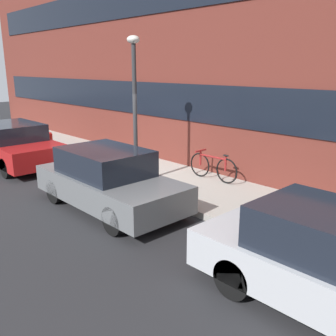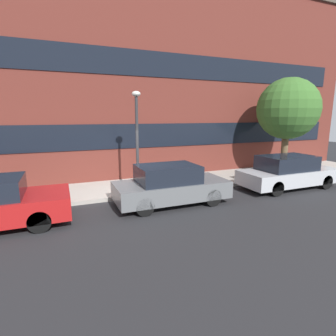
# 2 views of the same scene
# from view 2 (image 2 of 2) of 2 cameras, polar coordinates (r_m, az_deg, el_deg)

# --- Properties ---
(ground_plane) EXTENTS (56.00, 56.00, 0.00)m
(ground_plane) POSITION_cam_2_polar(r_m,az_deg,el_deg) (9.82, -9.17, -6.81)
(ground_plane) COLOR #232326
(sidewalk_strip) EXTENTS (28.00, 2.62, 0.15)m
(sidewalk_strip) POSITION_cam_2_polar(r_m,az_deg,el_deg) (11.03, -10.74, -4.46)
(sidewalk_strip) COLOR #A8A399
(sidewalk_strip) RESTS_ON ground_plane
(rowhouse_facade) EXTENTS (28.00, 1.02, 9.65)m
(rowhouse_facade) POSITION_cam_2_polar(r_m,az_deg,el_deg) (12.48, -13.31, 19.32)
(rowhouse_facade) COLOR maroon
(rowhouse_facade) RESTS_ON ground_plane
(parked_car_grey) EXTENTS (3.90, 1.68, 1.38)m
(parked_car_grey) POSITION_cam_2_polar(r_m,az_deg,el_deg) (9.06, 0.53, -3.75)
(parked_car_grey) COLOR slate
(parked_car_grey) RESTS_ON ground_plane
(parked_car_silver) EXTENTS (4.34, 1.62, 1.40)m
(parked_car_silver) POSITION_cam_2_polar(r_m,az_deg,el_deg) (12.16, 24.67, -0.87)
(parked_car_silver) COLOR #B2B5BA
(parked_car_silver) RESTS_ON ground_plane
(bicycle) EXTENTS (1.61, 0.44, 0.78)m
(bicycle) POSITION_cam_2_polar(r_m,az_deg,el_deg) (12.08, -3.05, -0.65)
(bicycle) COLOR black
(bicycle) RESTS_ON sidewalk_strip
(street_tree) EXTENTS (2.91, 2.91, 4.67)m
(street_tree) POSITION_cam_2_polar(r_m,az_deg,el_deg) (14.10, 24.64, 11.57)
(street_tree) COLOR brown
(street_tree) RESTS_ON sidewalk_strip
(lamp_post) EXTENTS (0.32, 0.32, 3.76)m
(lamp_post) POSITION_cam_2_polar(r_m,az_deg,el_deg) (9.85, -6.78, 8.33)
(lamp_post) COLOR #2D2D30
(lamp_post) RESTS_ON sidewalk_strip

